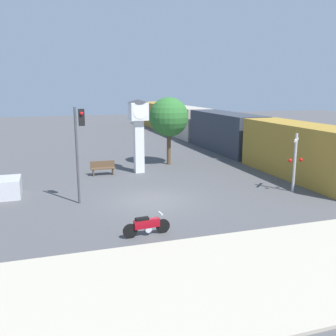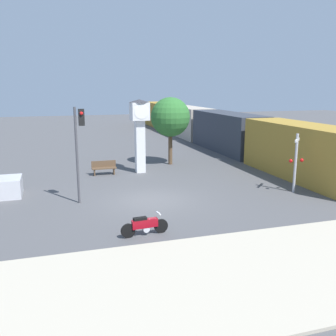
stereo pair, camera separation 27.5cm
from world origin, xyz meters
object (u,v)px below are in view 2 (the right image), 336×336
traffic_light (79,138)px  street_tree (170,117)px  freight_train (205,126)px  railroad_crossing_signal (296,160)px  motorcycle (145,225)px  bench (104,167)px  clock_tower (140,124)px

traffic_light → street_tree: 10.51m
freight_train → railroad_crossing_signal: (-2.51, -18.97, 0.08)m
motorcycle → bench: 10.82m
clock_tower → bench: 3.70m
street_tree → traffic_light: bearing=-132.3°
motorcycle → bench: (-0.15, 10.82, 0.08)m
clock_tower → railroad_crossing_signal: bearing=-46.1°
railroad_crossing_signal → bench: size_ratio=2.02×
clock_tower → traffic_light: bearing=-126.6°
traffic_light → railroad_crossing_signal: size_ratio=1.47×
traffic_light → freight_train: bearing=51.7°
bench → street_tree: bearing=20.9°
railroad_crossing_signal → street_tree: size_ratio=0.65×
traffic_light → bench: size_ratio=2.98×
motorcycle → freight_train: 25.50m
freight_train → street_tree: (-6.77, -9.74, 1.80)m
freight_train → traffic_light: size_ratio=9.01×
motorcycle → freight_train: size_ratio=0.04×
motorcycle → bench: bench is taller
motorcycle → traffic_light: (-2.02, 5.04, 2.84)m
traffic_light → street_tree: (7.08, 7.77, 0.25)m
motorcycle → railroad_crossing_signal: bearing=15.7°
clock_tower → traffic_light: size_ratio=1.03×
freight_train → street_tree: bearing=-124.8°
bench → traffic_light: bearing=-107.9°
motorcycle → freight_train: freight_train is taller
freight_train → street_tree: 12.00m
street_tree → bench: bearing=-159.1°
railroad_crossing_signal → traffic_light: bearing=172.7°
traffic_light → railroad_crossing_signal: bearing=-7.3°
street_tree → freight_train: bearing=55.2°
street_tree → bench: 6.34m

